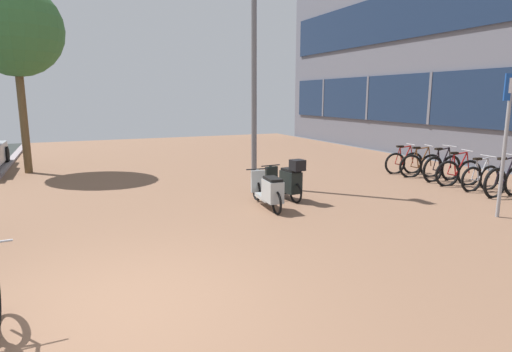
# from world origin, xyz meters

# --- Properties ---
(ground) EXTENTS (21.00, 40.00, 0.13)m
(ground) POSITION_xyz_m (1.43, 0.00, -0.02)
(ground) COLOR #222824
(bicycle_rack_00) EXTENTS (1.44, 0.48, 1.03)m
(bicycle_rack_00) POSITION_xyz_m (9.12, 2.03, 0.36)
(bicycle_rack_00) COLOR black
(bicycle_rack_00) RESTS_ON ground
(bicycle_rack_01) EXTENTS (1.25, 0.48, 0.92)m
(bicycle_rack_01) POSITION_xyz_m (9.13, 2.70, 0.33)
(bicycle_rack_01) COLOR black
(bicycle_rack_01) RESTS_ON ground
(bicycle_rack_02) EXTENTS (1.34, 0.48, 0.99)m
(bicycle_rack_02) POSITION_xyz_m (9.12, 3.38, 0.35)
(bicycle_rack_02) COLOR black
(bicycle_rack_02) RESTS_ON ground
(bicycle_rack_03) EXTENTS (1.44, 0.48, 1.03)m
(bicycle_rack_03) POSITION_xyz_m (9.25, 4.05, 0.36)
(bicycle_rack_03) COLOR black
(bicycle_rack_03) RESTS_ON ground
(bicycle_rack_04) EXTENTS (1.32, 0.52, 0.98)m
(bicycle_rack_04) POSITION_xyz_m (9.13, 4.72, 0.34)
(bicycle_rack_04) COLOR black
(bicycle_rack_04) RESTS_ON ground
(bicycle_rack_05) EXTENTS (1.27, 0.47, 0.95)m
(bicycle_rack_05) POSITION_xyz_m (9.11, 5.40, 0.33)
(bicycle_rack_05) COLOR black
(bicycle_rack_05) RESTS_ON ground
(scooter_near) EXTENTS (0.52, 1.77, 0.77)m
(scooter_near) POSITION_xyz_m (3.44, 3.29, 0.39)
(scooter_near) COLOR black
(scooter_near) RESTS_ON ground
(scooter_mid) EXTENTS (0.52, 1.65, 1.00)m
(scooter_mid) POSITION_xyz_m (4.19, 3.86, 0.45)
(scooter_mid) COLOR black
(scooter_mid) RESTS_ON ground
(parking_sign) EXTENTS (0.40, 0.07, 2.78)m
(parking_sign) POSITION_xyz_m (7.32, 0.85, 1.70)
(parking_sign) COLOR gray
(parking_sign) RESTS_ON ground
(lamp_post) EXTENTS (0.20, 0.52, 6.17)m
(lamp_post) POSITION_xyz_m (4.05, 5.46, 3.41)
(lamp_post) COLOR slate
(lamp_post) RESTS_ON ground
(street_tree) EXTENTS (2.76, 2.76, 5.70)m
(street_tree) POSITION_xyz_m (-1.61, 10.22, 4.30)
(street_tree) COLOR brown
(street_tree) RESTS_ON ground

